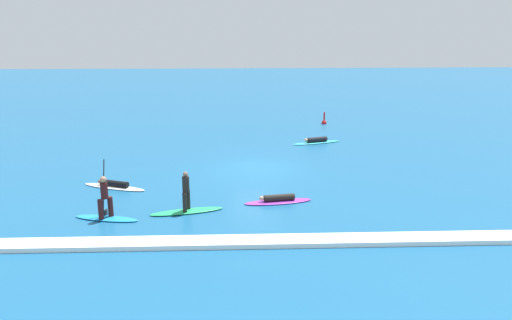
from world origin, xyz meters
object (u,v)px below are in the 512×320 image
surfer_on_blue_board (106,208)px  marker_buoy (324,122)px  surfer_on_white_board (114,185)px  surfer_on_purple_board (278,200)px  surfer_on_teal_board (316,141)px  surfer_on_green_board (187,204)px

surfer_on_blue_board → marker_buoy: surfer_on_blue_board is taller
marker_buoy → surfer_on_white_board: bearing=-130.0°
surfer_on_blue_board → surfer_on_purple_board: bearing=-153.4°
surfer_on_white_board → marker_buoy: marker_buoy is taller
surfer_on_white_board → surfer_on_teal_board: bearing=-120.5°
surfer_on_purple_board → surfer_on_blue_board: bearing=4.3°
surfer_on_purple_board → surfer_on_teal_board: size_ratio=0.93×
surfer_on_green_board → surfer_on_teal_board: (7.27, 12.06, -0.25)m
surfer_on_teal_board → marker_buoy: 6.57m
surfer_on_green_board → marker_buoy: bearing=-129.6°
surfer_on_green_board → surfer_on_teal_board: 14.09m
surfer_on_purple_board → surfer_on_white_board: (-7.64, 2.33, 0.00)m
surfer_on_green_board → marker_buoy: size_ratio=3.09×
surfer_on_blue_board → marker_buoy: size_ratio=2.73×
surfer_on_green_board → surfer_on_white_board: 5.06m
surfer_on_green_board → marker_buoy: surfer_on_green_board is taller
surfer_on_blue_board → marker_buoy: bearing=-109.0°
surfer_on_blue_board → surfer_on_white_board: surfer_on_blue_board is taller
surfer_on_purple_board → marker_buoy: size_ratio=3.06×
surfer_on_white_board → surfer_on_blue_board: bearing=119.9°
surfer_on_green_board → surfer_on_white_board: (-3.76, 3.38, -0.27)m
marker_buoy → surfer_on_blue_board: bearing=-122.2°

